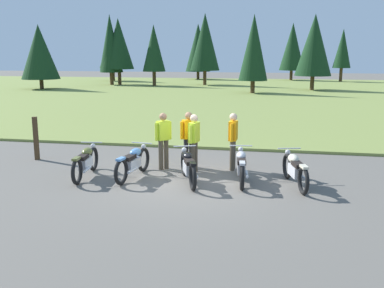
% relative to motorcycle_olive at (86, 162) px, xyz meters
% --- Properties ---
extents(ground_plane, '(140.00, 140.00, 0.00)m').
position_rel_motorcycle_olive_xyz_m(ground_plane, '(2.84, 0.11, -0.44)').
color(ground_plane, '#605B54').
extents(grass_moorland, '(80.00, 44.00, 0.10)m').
position_rel_motorcycle_olive_xyz_m(grass_moorland, '(2.84, 26.14, -0.39)').
color(grass_moorland, olive).
rests_on(grass_moorland, ground).
extents(forest_treeline, '(39.07, 23.81, 7.48)m').
position_rel_motorcycle_olive_xyz_m(forest_treeline, '(-3.14, 35.15, 3.62)').
color(forest_treeline, '#47331E').
rests_on(forest_treeline, ground).
extents(motorcycle_olive, '(0.62, 2.10, 0.88)m').
position_rel_motorcycle_olive_xyz_m(motorcycle_olive, '(0.00, 0.00, 0.00)').
color(motorcycle_olive, black).
rests_on(motorcycle_olive, ground).
extents(motorcycle_sky_blue, '(0.62, 2.10, 0.88)m').
position_rel_motorcycle_olive_xyz_m(motorcycle_sky_blue, '(1.30, 0.19, 0.00)').
color(motorcycle_sky_blue, black).
rests_on(motorcycle_sky_blue, ground).
extents(motorcycle_black, '(0.92, 2.00, 0.88)m').
position_rel_motorcycle_olive_xyz_m(motorcycle_black, '(2.87, 0.03, 0.00)').
color(motorcycle_black, black).
rests_on(motorcycle_black, ground).
extents(motorcycle_silver, '(0.62, 2.10, 0.88)m').
position_rel_motorcycle_olive_xyz_m(motorcycle_silver, '(4.23, 0.34, 0.00)').
color(motorcycle_silver, black).
rests_on(motorcycle_silver, ground).
extents(motorcycle_cream, '(0.77, 2.06, 0.88)m').
position_rel_motorcycle_olive_xyz_m(motorcycle_cream, '(5.62, 0.26, 0.00)').
color(motorcycle_cream, black).
rests_on(motorcycle_cream, ground).
extents(rider_with_back_turned, '(0.29, 0.54, 1.67)m').
position_rel_motorcycle_olive_xyz_m(rider_with_back_turned, '(2.82, 1.10, 0.51)').
color(rider_with_back_turned, '#4C4233').
rests_on(rider_with_back_turned, ground).
extents(rider_in_hivis_vest, '(0.24, 0.55, 1.67)m').
position_rel_motorcycle_olive_xyz_m(rider_in_hivis_vest, '(3.89, 1.56, 0.51)').
color(rider_in_hivis_vest, '#4C4233').
rests_on(rider_in_hivis_vest, ground).
extents(rider_near_row_end, '(0.41, 0.42, 1.67)m').
position_rel_motorcycle_olive_xyz_m(rider_near_row_end, '(1.88, 1.23, 0.51)').
color(rider_near_row_end, '#4C4233').
rests_on(rider_near_row_end, ground).
extents(rider_checking_bike, '(0.45, 0.40, 1.67)m').
position_rel_motorcycle_olive_xyz_m(rider_checking_bike, '(2.57, 1.58, 0.51)').
color(rider_checking_bike, black).
rests_on(rider_checking_bike, ground).
extents(trail_marker_post, '(0.12, 0.12, 1.39)m').
position_rel_motorcycle_olive_xyz_m(trail_marker_post, '(-2.41, 1.60, 0.26)').
color(trail_marker_post, '#47331E').
rests_on(trail_marker_post, ground).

